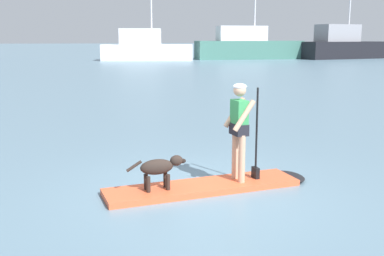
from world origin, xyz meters
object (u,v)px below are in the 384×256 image
(paddleboard, at_px, (215,185))
(dog, at_px, (160,168))
(moored_boat_port, at_px, (342,46))
(moored_boat_far_starboard, at_px, (146,48))
(person_paddler, at_px, (240,125))
(moored_boat_starboard, at_px, (247,46))

(paddleboard, height_order, dog, dog)
(dog, bearing_deg, paddleboard, 9.86)
(moored_boat_port, bearing_deg, moored_boat_far_starboard, -179.62)
(person_paddler, height_order, moored_boat_far_starboard, moored_boat_far_starboard)
(paddleboard, xyz_separation_m, moored_boat_starboard, (15.36, 47.03, 1.48))
(moored_boat_starboard, bearing_deg, moored_boat_far_starboard, -174.40)
(moored_boat_far_starboard, xyz_separation_m, moored_boat_port, (24.30, 0.16, 0.21))
(person_paddler, relative_size, dog, 1.68)
(paddleboard, relative_size, moored_boat_starboard, 0.29)
(moored_boat_far_starboard, bearing_deg, moored_boat_port, 0.38)
(moored_boat_starboard, xyz_separation_m, moored_boat_port, (11.84, -1.06, 0.05))
(person_paddler, bearing_deg, paddleboard, -170.14)
(moored_boat_starboard, bearing_deg, dog, -109.11)
(person_paddler, distance_m, moored_boat_far_starboard, 45.79)
(person_paddler, bearing_deg, moored_boat_starboard, 72.39)
(person_paddler, xyz_separation_m, moored_boat_far_starboard, (2.45, 45.72, 0.27))
(dog, height_order, moored_boat_port, moored_boat_port)
(person_paddler, relative_size, moored_boat_starboard, 0.13)
(person_paddler, height_order, moored_boat_starboard, moored_boat_starboard)
(moored_boat_starboard, bearing_deg, person_paddler, -107.61)
(person_paddler, relative_size, moored_boat_far_starboard, 0.16)
(person_paddler, distance_m, dog, 1.59)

